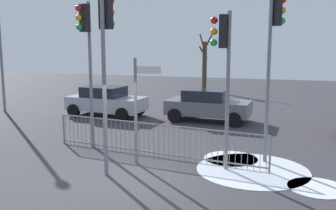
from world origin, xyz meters
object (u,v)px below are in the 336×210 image
at_px(traffic_light_foreground_left, 106,42).
at_px(traffic_light_mid_left, 223,55).
at_px(direction_sign_post, 138,106).
at_px(car_grey_trailing, 208,105).
at_px(traffic_light_foreground_right, 274,39).
at_px(traffic_light_rear_right, 86,42).
at_px(bare_tree_centre, 205,64).
at_px(car_silver_mid, 106,101).

distance_m(traffic_light_foreground_left, traffic_light_mid_left, 3.20).
relative_size(traffic_light_foreground_left, direction_sign_post, 1.56).
relative_size(traffic_light_foreground_left, car_grey_trailing, 1.27).
bearing_deg(traffic_light_foreground_right, traffic_light_rear_right, -129.27).
bearing_deg(direction_sign_post, bare_tree_centre, 78.10).
bearing_deg(bare_tree_centre, traffic_light_rear_right, -91.51).
distance_m(traffic_light_foreground_right, bare_tree_centre, 17.69).
xyz_separation_m(traffic_light_rear_right, car_grey_trailing, (3.01, 5.65, -2.85)).
distance_m(traffic_light_foreground_left, traffic_light_rear_right, 2.89).
relative_size(car_grey_trailing, car_silver_mid, 0.99).
xyz_separation_m(direction_sign_post, bare_tree_centre, (-1.85, 18.10, 0.24)).
height_order(traffic_light_mid_left, direction_sign_post, traffic_light_mid_left).
xyz_separation_m(direction_sign_post, car_grey_trailing, (0.71, 6.83, -1.01)).
xyz_separation_m(traffic_light_foreground_left, traffic_light_mid_left, (2.90, 1.31, -0.35)).
distance_m(traffic_light_foreground_left, car_grey_trailing, 8.46).
xyz_separation_m(traffic_light_foreground_right, traffic_light_foreground_left, (-4.18, -2.45, -0.09)).
xyz_separation_m(traffic_light_mid_left, direction_sign_post, (-2.45, -0.26, -1.49)).
distance_m(direction_sign_post, car_grey_trailing, 6.94).
bearing_deg(car_silver_mid, bare_tree_centre, 83.16).
distance_m(traffic_light_foreground_right, direction_sign_post, 4.42).
relative_size(traffic_light_mid_left, car_silver_mid, 1.13).
height_order(traffic_light_foreground_right, traffic_light_foreground_left, traffic_light_foreground_right).
height_order(traffic_light_rear_right, car_grey_trailing, traffic_light_rear_right).
relative_size(direction_sign_post, bare_tree_centre, 0.71).
bearing_deg(traffic_light_foreground_right, traffic_light_foreground_left, -100.95).
bearing_deg(car_silver_mid, traffic_light_rear_right, -63.92).
distance_m(traffic_light_rear_right, direction_sign_post, 3.17).
bearing_deg(traffic_light_rear_right, traffic_light_foreground_right, -155.63).
xyz_separation_m(traffic_light_foreground_right, traffic_light_mid_left, (-1.27, -1.14, -0.44)).
distance_m(car_silver_mid, bare_tree_centre, 11.90).
distance_m(traffic_light_mid_left, car_silver_mid, 9.57).
bearing_deg(traffic_light_foreground_left, car_silver_mid, 123.82).
distance_m(traffic_light_foreground_right, traffic_light_mid_left, 1.77).
bearing_deg(car_grey_trailing, car_silver_mid, -173.57).
relative_size(traffic_light_rear_right, car_grey_trailing, 1.27).
height_order(traffic_light_mid_left, car_grey_trailing, traffic_light_mid_left).
bearing_deg(traffic_light_mid_left, traffic_light_foreground_right, -55.09).
xyz_separation_m(traffic_light_rear_right, car_silver_mid, (-2.03, 5.35, -2.85)).
distance_m(traffic_light_foreground_right, traffic_light_foreground_left, 4.84).
xyz_separation_m(traffic_light_foreground_right, car_silver_mid, (-8.05, 5.13, -2.94)).
bearing_deg(traffic_light_foreground_right, car_silver_mid, -163.86).
height_order(traffic_light_foreground_right, traffic_light_rear_right, traffic_light_foreground_right).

